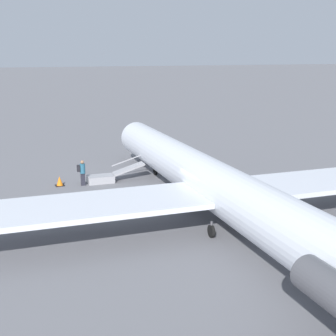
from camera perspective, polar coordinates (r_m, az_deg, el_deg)
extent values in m
plane|color=slate|center=(26.01, 4.91, -5.81)|extent=(600.00, 600.00, 0.00)
cylinder|color=silver|center=(25.42, 5.00, -1.64)|extent=(29.18, 4.17, 2.53)
cone|color=silver|center=(40.13, -4.43, 4.08)|extent=(2.92, 2.64, 2.48)
cube|color=silver|center=(22.13, -11.12, -4.72)|extent=(4.74, 12.42, 0.25)
cylinder|color=black|center=(34.38, -1.55, -0.34)|extent=(0.64, 0.19, 0.63)
cylinder|color=#4C4C51|center=(34.28, -1.56, 0.33)|extent=(0.11, 0.11, 0.20)
cylinder|color=black|center=(22.98, 5.31, -7.68)|extent=(0.64, 0.19, 0.63)
cylinder|color=#4C4C51|center=(22.83, 5.33, -6.72)|extent=(0.11, 0.11, 0.20)
cylinder|color=black|center=(23.97, 10.31, -6.93)|extent=(0.64, 0.19, 0.63)
cylinder|color=#4C4C51|center=(23.83, 10.35, -6.00)|extent=(0.11, 0.11, 0.20)
cube|color=#99999E|center=(32.69, -8.21, -1.34)|extent=(1.20, 1.86, 0.50)
cube|color=#99999E|center=(32.98, -4.84, -0.09)|extent=(1.02, 2.28, 0.76)
cube|color=#99999E|center=(33.29, -5.05, 0.92)|extent=(0.18, 2.22, 0.70)
cube|color=#23232D|center=(32.14, -10.32, -1.36)|extent=(0.22, 0.29, 0.85)
cylinder|color=#265972|center=(31.95, -10.38, -0.07)|extent=(0.36, 0.36, 0.65)
sphere|color=#936B4C|center=(31.85, -10.42, 0.71)|extent=(0.24, 0.24, 0.24)
cube|color=black|center=(31.91, -10.86, -0.05)|extent=(0.29, 0.20, 0.44)
cube|color=black|center=(32.49, -13.05, -2.08)|extent=(0.59, 0.59, 0.03)
cone|color=orange|center=(32.41, -13.07, -1.56)|extent=(0.46, 0.46, 0.65)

